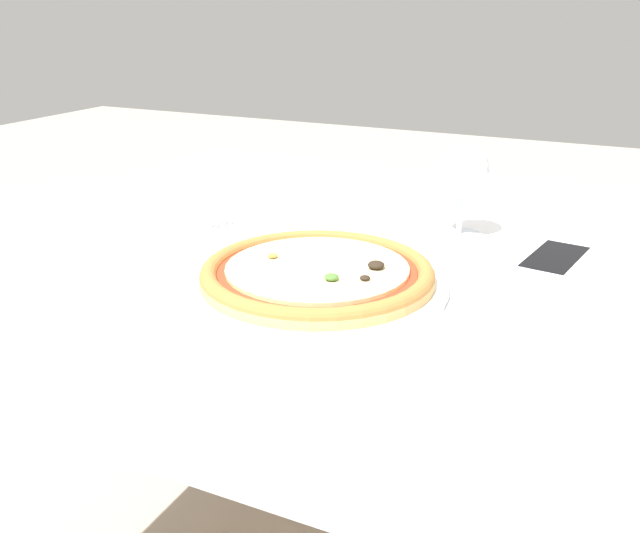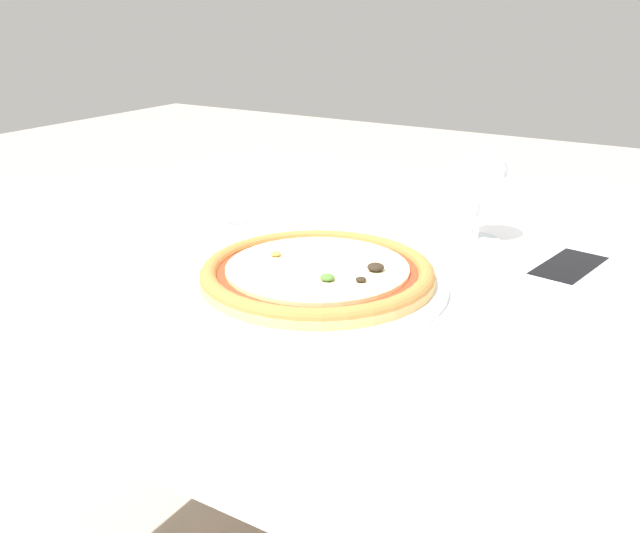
{
  "view_description": "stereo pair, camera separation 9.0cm",
  "coord_description": "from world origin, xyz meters",
  "px_view_note": "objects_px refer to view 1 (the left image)",
  "views": [
    {
      "loc": [
        0.36,
        -0.91,
        1.08
      ],
      "look_at": [
        0.0,
        -0.15,
        0.76
      ],
      "focal_mm": 40.0,
      "sensor_mm": 36.0,
      "label": 1
    },
    {
      "loc": [
        0.44,
        -0.87,
        1.08
      ],
      "look_at": [
        0.0,
        -0.15,
        0.76
      ],
      "focal_mm": 40.0,
      "sensor_mm": 36.0,
      "label": 2
    }
  ],
  "objects_px": {
    "pizza_plate": "(320,276)",
    "wine_glass_far_left": "(463,173)",
    "dining_table": "(361,304)",
    "fork": "(201,235)",
    "cell_phone": "(555,260)"
  },
  "relations": [
    {
      "from": "dining_table",
      "to": "fork",
      "type": "relative_size",
      "value": 7.21
    },
    {
      "from": "dining_table",
      "to": "wine_glass_far_left",
      "type": "distance_m",
      "value": 0.25
    },
    {
      "from": "pizza_plate",
      "to": "fork",
      "type": "bearing_deg",
      "value": 156.79
    },
    {
      "from": "dining_table",
      "to": "pizza_plate",
      "type": "height_order",
      "value": "pizza_plate"
    },
    {
      "from": "dining_table",
      "to": "cell_phone",
      "type": "height_order",
      "value": "cell_phone"
    },
    {
      "from": "fork",
      "to": "wine_glass_far_left",
      "type": "relative_size",
      "value": 1.18
    },
    {
      "from": "pizza_plate",
      "to": "cell_phone",
      "type": "xyz_separation_m",
      "value": [
        0.26,
        0.22,
        -0.01
      ]
    },
    {
      "from": "pizza_plate",
      "to": "wine_glass_far_left",
      "type": "height_order",
      "value": "wine_glass_far_left"
    },
    {
      "from": "fork",
      "to": "cell_phone",
      "type": "distance_m",
      "value": 0.53
    },
    {
      "from": "dining_table",
      "to": "wine_glass_far_left",
      "type": "xyz_separation_m",
      "value": [
        0.11,
        0.13,
        0.18
      ]
    },
    {
      "from": "wine_glass_far_left",
      "to": "cell_phone",
      "type": "height_order",
      "value": "wine_glass_far_left"
    },
    {
      "from": "pizza_plate",
      "to": "fork",
      "type": "height_order",
      "value": "pizza_plate"
    },
    {
      "from": "fork",
      "to": "cell_phone",
      "type": "bearing_deg",
      "value": 12.23
    },
    {
      "from": "wine_glass_far_left",
      "to": "cell_phone",
      "type": "xyz_separation_m",
      "value": [
        0.15,
        -0.06,
        -0.09
      ]
    },
    {
      "from": "fork",
      "to": "pizza_plate",
      "type": "bearing_deg",
      "value": -23.21
    }
  ]
}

